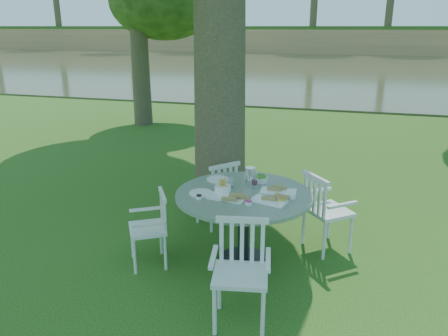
{
  "coord_description": "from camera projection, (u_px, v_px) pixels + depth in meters",
  "views": [
    {
      "loc": [
        1.4,
        -4.66,
        2.5
      ],
      "look_at": [
        0.0,
        0.2,
        0.85
      ],
      "focal_mm": 35.0,
      "sensor_mm": 36.0,
      "label": 1
    }
  ],
  "objects": [
    {
      "name": "table",
      "position": [
        244.0,
        206.0,
        4.65
      ],
      "size": [
        1.45,
        1.45,
        0.82
      ],
      "color": "black",
      "rests_on": "ground"
    },
    {
      "name": "ground",
      "position": [
        220.0,
        238.0,
        5.4
      ],
      "size": [
        140.0,
        140.0,
        0.0
      ],
      "primitive_type": "plane",
      "color": "#173D0C",
      "rests_on": "ground"
    },
    {
      "name": "chair_sw",
      "position": [
        155.0,
        223.0,
        4.7
      ],
      "size": [
        0.54,
        0.55,
        0.81
      ],
      "rotation": [
        0.0,
        0.0,
        -1.03
      ],
      "color": "silver",
      "rests_on": "ground"
    },
    {
      "name": "chair_nw",
      "position": [
        220.0,
        189.0,
        5.57
      ],
      "size": [
        0.6,
        0.61,
        0.88
      ],
      "rotation": [
        0.0,
        0.0,
        -2.28
      ],
      "color": "silver",
      "rests_on": "ground"
    },
    {
      "name": "chair_ne",
      "position": [
        322.0,
        207.0,
        4.95
      ],
      "size": [
        0.64,
        0.64,
        0.93
      ],
      "rotation": [
        0.0,
        0.0,
        -4.02
      ],
      "color": "silver",
      "rests_on": "ground"
    },
    {
      "name": "tableware",
      "position": [
        244.0,
        186.0,
        4.67
      ],
      "size": [
        1.11,
        0.8,
        0.22
      ],
      "color": "white",
      "rests_on": "table"
    },
    {
      "name": "river",
      "position": [
        328.0,
        69.0,
        26.42
      ],
      "size": [
        100.0,
        28.0,
        0.12
      ],
      "primitive_type": "cube",
      "color": "#3A3D24",
      "rests_on": "ground"
    },
    {
      "name": "chair_se",
      "position": [
        241.0,
        263.0,
        3.79
      ],
      "size": [
        0.53,
        0.51,
        0.92
      ],
      "rotation": [
        0.0,
        0.0,
        0.18
      ],
      "color": "silver",
      "rests_on": "ground"
    }
  ]
}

